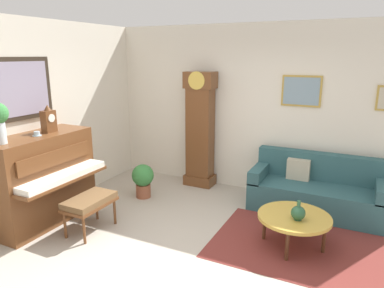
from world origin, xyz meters
TOP-DOWN VIEW (x-y plane):
  - ground_plane at (0.00, 0.00)m, footprint 6.40×6.00m
  - wall_left at (-2.60, -0.00)m, footprint 0.13×4.90m
  - wall_back at (0.01, 2.40)m, footprint 5.30×0.13m
  - area_rug at (1.12, 0.72)m, footprint 2.10×1.50m
  - piano at (-2.23, -0.13)m, footprint 0.87×1.44m
  - piano_bench at (-1.46, -0.07)m, footprint 0.42×0.70m
  - grandfather_clock at (-0.89, 2.15)m, footprint 0.52×0.34m
  - couch at (1.14, 1.93)m, footprint 1.90×0.80m
  - coffee_table at (1.03, 0.73)m, footprint 0.88×0.88m
  - mantel_clock at (-2.23, 0.07)m, footprint 0.13×0.18m
  - teacup at (-2.19, -0.18)m, footprint 0.12×0.12m
  - green_jug at (1.09, 0.63)m, footprint 0.17×0.17m
  - potted_plant at (-1.48, 1.20)m, footprint 0.36×0.36m

SIDE VIEW (x-z plane):
  - ground_plane at x=0.00m, z-range -0.10..0.00m
  - area_rug at x=1.12m, z-range 0.00..0.01m
  - couch at x=1.14m, z-range -0.11..0.73m
  - potted_plant at x=-1.48m, z-range 0.04..0.60m
  - coffee_table at x=1.03m, z-range 0.17..0.58m
  - piano_bench at x=-1.46m, z-range 0.17..0.65m
  - green_jug at x=1.09m, z-range 0.37..0.61m
  - piano at x=-2.23m, z-range 0.01..1.26m
  - grandfather_clock at x=-0.89m, z-range -0.05..1.98m
  - teacup at x=-2.19m, z-range 1.25..1.31m
  - wall_back at x=0.01m, z-range 0.00..2.80m
  - wall_left at x=-2.60m, z-range 0.01..2.81m
  - mantel_clock at x=-2.23m, z-range 1.24..1.62m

